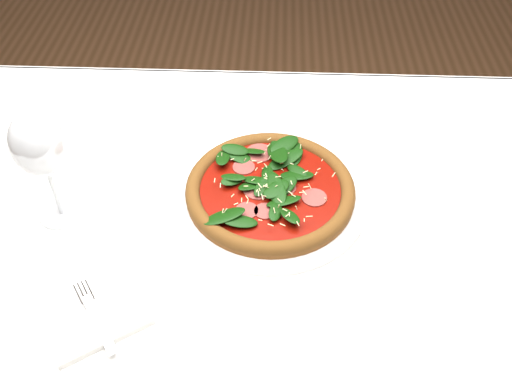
{
  "coord_description": "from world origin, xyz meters",
  "views": [
    {
      "loc": [
        0.07,
        -0.68,
        1.44
      ],
      "look_at": [
        0.04,
        0.0,
        0.77
      ],
      "focal_mm": 40.0,
      "sensor_mm": 36.0,
      "label": 1
    }
  ],
  "objects_px": {
    "plate": "(270,196)",
    "napkin": "(100,327)",
    "pizza": "(270,188)",
    "wine_glass": "(39,147)"
  },
  "relations": [
    {
      "from": "pizza",
      "to": "wine_glass",
      "type": "xyz_separation_m",
      "value": [
        -0.35,
        -0.05,
        0.12
      ]
    },
    {
      "from": "pizza",
      "to": "napkin",
      "type": "bearing_deg",
      "value": -130.83
    },
    {
      "from": "plate",
      "to": "pizza",
      "type": "height_order",
      "value": "pizza"
    },
    {
      "from": "plate",
      "to": "wine_glass",
      "type": "distance_m",
      "value": 0.38
    },
    {
      "from": "plate",
      "to": "wine_glass",
      "type": "relative_size",
      "value": 1.61
    },
    {
      "from": "pizza",
      "to": "wine_glass",
      "type": "height_order",
      "value": "wine_glass"
    },
    {
      "from": "plate",
      "to": "napkin",
      "type": "xyz_separation_m",
      "value": [
        -0.23,
        -0.27,
        -0.0
      ]
    },
    {
      "from": "plate",
      "to": "napkin",
      "type": "bearing_deg",
      "value": -130.83
    },
    {
      "from": "plate",
      "to": "pizza",
      "type": "bearing_deg",
      "value": 0.0
    },
    {
      "from": "wine_glass",
      "to": "napkin",
      "type": "xyz_separation_m",
      "value": [
        0.12,
        -0.22,
        -0.14
      ]
    }
  ]
}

